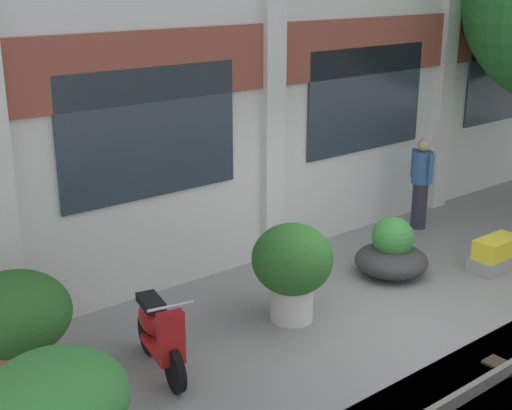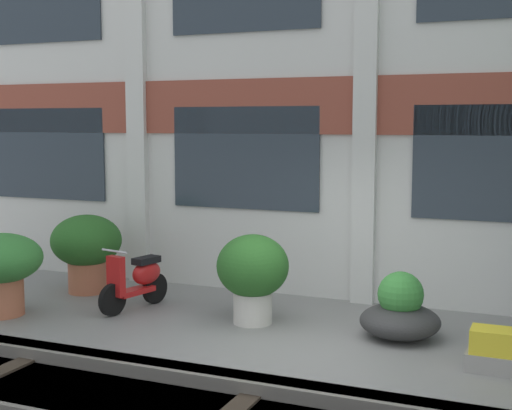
{
  "view_description": "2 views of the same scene",
  "coord_description": "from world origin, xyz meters",
  "px_view_note": "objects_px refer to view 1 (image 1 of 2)",
  "views": [
    {
      "loc": [
        -6.71,
        -5.09,
        4.23
      ],
      "look_at": [
        -0.96,
        1.95,
        1.25
      ],
      "focal_mm": 50.0,
      "sensor_mm": 36.0,
      "label": 1
    },
    {
      "loc": [
        2.73,
        -8.08,
        2.85
      ],
      "look_at": [
        -1.43,
        1.8,
        1.59
      ],
      "focal_mm": 50.0,
      "sensor_mm": 36.0,
      "label": 2
    }
  ],
  "objects_px": {
    "potted_plant_wide_bowl": "(392,253)",
    "potted_plant_ribbed_drum": "(16,321)",
    "potted_plant_stone_basin": "(292,265)",
    "potted_plant_square_trough": "(496,254)",
    "potted_plant_glazed_jar": "(57,408)",
    "resident_by_doorway": "(421,181)",
    "scooter_near_curb": "(158,333)"
  },
  "relations": [
    {
      "from": "potted_plant_ribbed_drum",
      "to": "potted_plant_square_trough",
      "type": "distance_m",
      "value": 6.89
    },
    {
      "from": "potted_plant_stone_basin",
      "to": "potted_plant_glazed_jar",
      "type": "bearing_deg",
      "value": -163.72
    },
    {
      "from": "potted_plant_wide_bowl",
      "to": "potted_plant_ribbed_drum",
      "type": "height_order",
      "value": "potted_plant_ribbed_drum"
    },
    {
      "from": "potted_plant_wide_bowl",
      "to": "potted_plant_stone_basin",
      "type": "relative_size",
      "value": 0.84
    },
    {
      "from": "scooter_near_curb",
      "to": "resident_by_doorway",
      "type": "height_order",
      "value": "resident_by_doorway"
    },
    {
      "from": "potted_plant_wide_bowl",
      "to": "potted_plant_ribbed_drum",
      "type": "distance_m",
      "value": 5.41
    },
    {
      "from": "scooter_near_curb",
      "to": "potted_plant_ribbed_drum",
      "type": "bearing_deg",
      "value": -100.54
    },
    {
      "from": "potted_plant_stone_basin",
      "to": "potted_plant_glazed_jar",
      "type": "relative_size",
      "value": 1.03
    },
    {
      "from": "potted_plant_square_trough",
      "to": "scooter_near_curb",
      "type": "distance_m",
      "value": 5.44
    },
    {
      "from": "potted_plant_wide_bowl",
      "to": "potted_plant_glazed_jar",
      "type": "height_order",
      "value": "potted_plant_glazed_jar"
    },
    {
      "from": "potted_plant_square_trough",
      "to": "scooter_near_curb",
      "type": "height_order",
      "value": "scooter_near_curb"
    },
    {
      "from": "potted_plant_wide_bowl",
      "to": "resident_by_doorway",
      "type": "height_order",
      "value": "resident_by_doorway"
    },
    {
      "from": "potted_plant_ribbed_drum",
      "to": "potted_plant_glazed_jar",
      "type": "relative_size",
      "value": 1.06
    },
    {
      "from": "potted_plant_glazed_jar",
      "to": "resident_by_doorway",
      "type": "relative_size",
      "value": 0.78
    },
    {
      "from": "potted_plant_stone_basin",
      "to": "resident_by_doorway",
      "type": "height_order",
      "value": "resident_by_doorway"
    },
    {
      "from": "potted_plant_glazed_jar",
      "to": "resident_by_doorway",
      "type": "height_order",
      "value": "resident_by_doorway"
    },
    {
      "from": "potted_plant_ribbed_drum",
      "to": "potted_plant_stone_basin",
      "type": "relative_size",
      "value": 1.03
    },
    {
      "from": "potted_plant_square_trough",
      "to": "scooter_near_curb",
      "type": "bearing_deg",
      "value": 171.68
    },
    {
      "from": "potted_plant_ribbed_drum",
      "to": "potted_plant_glazed_jar",
      "type": "xyz_separation_m",
      "value": [
        -0.31,
        -1.68,
        -0.03
      ]
    },
    {
      "from": "scooter_near_curb",
      "to": "resident_by_doorway",
      "type": "bearing_deg",
      "value": 113.17
    },
    {
      "from": "resident_by_doorway",
      "to": "potted_plant_ribbed_drum",
      "type": "bearing_deg",
      "value": -164.43
    },
    {
      "from": "potted_plant_ribbed_drum",
      "to": "resident_by_doorway",
      "type": "distance_m",
      "value": 7.31
    },
    {
      "from": "potted_plant_glazed_jar",
      "to": "potted_plant_square_trough",
      "type": "bearing_deg",
      "value": 2.58
    },
    {
      "from": "potted_plant_square_trough",
      "to": "potted_plant_glazed_jar",
      "type": "bearing_deg",
      "value": -177.42
    },
    {
      "from": "potted_plant_stone_basin",
      "to": "potted_plant_square_trough",
      "type": "relative_size",
      "value": 1.49
    },
    {
      "from": "potted_plant_wide_bowl",
      "to": "potted_plant_glazed_jar",
      "type": "relative_size",
      "value": 0.86
    },
    {
      "from": "potted_plant_glazed_jar",
      "to": "scooter_near_curb",
      "type": "height_order",
      "value": "potted_plant_glazed_jar"
    },
    {
      "from": "potted_plant_ribbed_drum",
      "to": "potted_plant_stone_basin",
      "type": "height_order",
      "value": "potted_plant_ribbed_drum"
    },
    {
      "from": "potted_plant_wide_bowl",
      "to": "scooter_near_curb",
      "type": "bearing_deg",
      "value": -179.02
    },
    {
      "from": "potted_plant_ribbed_drum",
      "to": "scooter_near_curb",
      "type": "distance_m",
      "value": 1.51
    },
    {
      "from": "potted_plant_ribbed_drum",
      "to": "resident_by_doorway",
      "type": "bearing_deg",
      "value": 4.15
    },
    {
      "from": "potted_plant_glazed_jar",
      "to": "potted_plant_ribbed_drum",
      "type": "bearing_deg",
      "value": 79.69
    }
  ]
}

